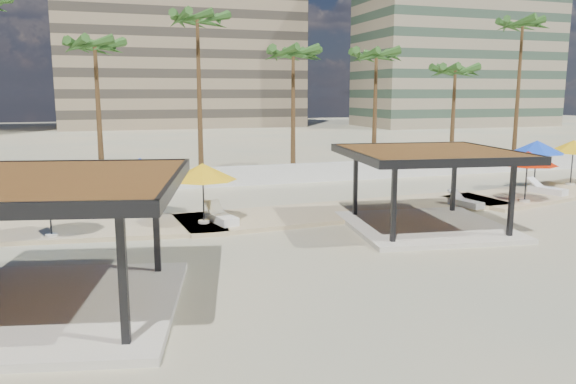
# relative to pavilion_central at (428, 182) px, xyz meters

# --- Properties ---
(ground) EXTENTS (200.00, 200.00, 0.00)m
(ground) POSITION_rel_pavilion_central_xyz_m (-3.60, -3.15, -1.95)
(ground) COLOR tan
(ground) RESTS_ON ground
(promenade) EXTENTS (44.45, 7.97, 0.24)m
(promenade) POSITION_rel_pavilion_central_xyz_m (-1.60, 4.52, -1.89)
(promenade) COLOR #C6B284
(promenade) RESTS_ON ground
(boundary_wall) EXTENTS (56.00, 0.30, 1.20)m
(boundary_wall) POSITION_rel_pavilion_central_xyz_m (-3.60, 12.85, -1.35)
(boundary_wall) COLOR silver
(boundary_wall) RESTS_ON ground
(building_mid) EXTENTS (38.00, 16.00, 30.40)m
(building_mid) POSITION_rel_pavilion_central_xyz_m (0.40, 74.85, 12.32)
(building_mid) COLOR #847259
(building_mid) RESTS_ON ground
(building_east) EXTENTS (32.00, 15.00, 36.40)m
(building_east) POSITION_rel_pavilion_central_xyz_m (44.40, 62.85, 15.32)
(building_east) COLOR gray
(building_east) RESTS_ON ground
(pavilion_central) EXTENTS (7.26, 7.26, 3.27)m
(pavilion_central) POSITION_rel_pavilion_central_xyz_m (0.00, 0.00, 0.00)
(pavilion_central) COLOR beige
(pavilion_central) RESTS_ON ground
(pavilion_west) EXTENTS (8.27, 8.27, 3.50)m
(pavilion_west) POSITION_rel_pavilion_central_xyz_m (-14.05, -4.72, 0.14)
(pavilion_west) COLOR beige
(pavilion_west) RESTS_ON ground
(umbrella_a) EXTENTS (2.73, 2.73, 2.25)m
(umbrella_a) POSITION_rel_pavilion_central_xyz_m (-14.46, 2.65, 0.16)
(umbrella_a) COLOR beige
(umbrella_a) RESTS_ON promenade
(umbrella_b) EXTENTS (3.32, 3.32, 2.49)m
(umbrella_b) POSITION_rel_pavilion_central_xyz_m (-8.63, 3.10, 0.37)
(umbrella_b) COLOR beige
(umbrella_b) RESTS_ON promenade
(umbrella_c) EXTENTS (2.97, 2.97, 2.53)m
(umbrella_c) POSITION_rel_pavilion_central_xyz_m (7.24, 2.65, 0.40)
(umbrella_c) COLOR beige
(umbrella_c) RESTS_ON promenade
(umbrella_d) EXTENTS (3.88, 3.88, 2.68)m
(umbrella_d) POSITION_rel_pavilion_central_xyz_m (10.83, 6.05, 0.54)
(umbrella_d) COLOR beige
(umbrella_d) RESTS_ON promenade
(umbrella_e) EXTENTS (3.53, 3.53, 2.64)m
(umbrella_e) POSITION_rel_pavilion_central_xyz_m (13.45, 6.05, 0.50)
(umbrella_e) COLOR beige
(umbrella_e) RESTS_ON promenade
(umbrella_f) EXTENTS (3.60, 3.60, 2.54)m
(umbrella_f) POSITION_rel_pavilion_central_xyz_m (-10.95, 5.46, 0.41)
(umbrella_f) COLOR beige
(umbrella_f) RESTS_ON promenade
(lounger_a) EXTENTS (1.12, 2.19, 0.79)m
(lounger_a) POSITION_rel_pavilion_central_xyz_m (-7.92, 3.00, -1.58)
(lounger_a) COLOR white
(lounger_a) RESTS_ON promenade
(lounger_b) EXTENTS (0.95, 1.94, 0.70)m
(lounger_b) POSITION_rel_pavilion_central_xyz_m (3.82, 2.69, -1.60)
(lounger_b) COLOR white
(lounger_b) RESTS_ON promenade
(lounger_c) EXTENTS (1.28, 2.18, 0.79)m
(lounger_c) POSITION_rel_pavilion_central_xyz_m (10.05, 4.23, -1.58)
(lounger_c) COLOR white
(lounger_c) RESTS_ON promenade
(palm_c) EXTENTS (3.00, 3.00, 9.00)m
(palm_c) POSITION_rel_pavilion_central_xyz_m (-12.60, 14.95, 5.90)
(palm_c) COLOR brown
(palm_c) RESTS_ON ground
(palm_d) EXTENTS (3.00, 3.00, 10.76)m
(palm_d) POSITION_rel_pavilion_central_xyz_m (-6.60, 15.75, 7.55)
(palm_d) COLOR brown
(palm_d) RESTS_ON ground
(palm_e) EXTENTS (3.00, 3.00, 8.82)m
(palm_e) POSITION_rel_pavilion_central_xyz_m (-0.60, 15.25, 5.73)
(palm_e) COLOR brown
(palm_e) RESTS_ON ground
(palm_f) EXTENTS (3.00, 3.00, 8.84)m
(palm_f) POSITION_rel_pavilion_central_xyz_m (5.40, 15.45, 5.75)
(palm_f) COLOR brown
(palm_f) RESTS_ON ground
(palm_g) EXTENTS (3.00, 3.00, 7.89)m
(palm_g) POSITION_rel_pavilion_central_xyz_m (11.40, 15.05, 4.86)
(palm_g) COLOR brown
(palm_g) RESTS_ON ground
(palm_h) EXTENTS (3.00, 3.00, 11.33)m
(palm_h) POSITION_rel_pavilion_central_xyz_m (17.40, 15.65, 8.08)
(palm_h) COLOR brown
(palm_h) RESTS_ON ground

